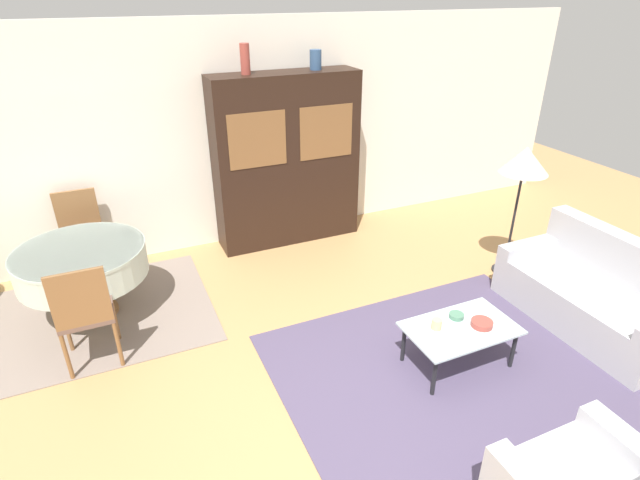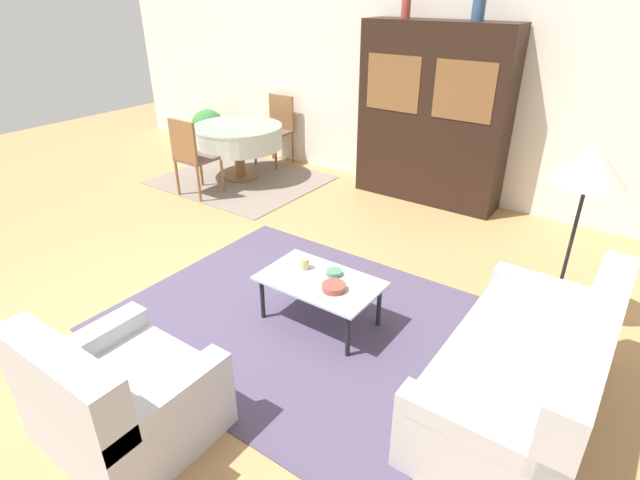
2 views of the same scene
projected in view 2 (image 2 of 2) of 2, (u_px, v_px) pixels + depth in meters
ground_plane at (192, 302)px, 4.33m from camera, size 14.00×14.00×0.00m
wall_back at (398, 82)px, 6.34m from camera, size 10.00×0.06×2.70m
area_rug at (300, 319)px, 4.09m from camera, size 2.82×2.35×0.01m
dining_rug at (241, 180)px, 7.00m from camera, size 2.12×1.80×0.01m
couch at (529, 375)px, 3.08m from camera, size 0.87×1.72×0.86m
armchair at (119, 399)px, 2.90m from camera, size 0.93×0.84×0.83m
coffee_table at (320, 284)px, 3.90m from camera, size 0.94×0.57×0.39m
display_cabinet at (432, 116)px, 5.95m from camera, size 1.79×0.47×2.11m
dining_table at (238, 137)px, 6.82m from camera, size 1.21×1.21×0.74m
dining_chair_near at (192, 153)px, 6.23m from camera, size 0.44×0.44×0.99m
dining_chair_far at (277, 126)px, 7.43m from camera, size 0.44×0.44×0.99m
floor_lamp at (590, 169)px, 3.46m from camera, size 0.51×0.51×1.49m
cup at (304, 263)px, 4.02m from camera, size 0.09×0.09×0.09m
bowl at (334, 287)px, 3.74m from camera, size 0.18×0.18×0.05m
bowl_small at (334, 273)px, 3.94m from camera, size 0.13×0.13×0.04m
vase_tall at (406, 3)px, 5.63m from camera, size 0.11×0.11×0.33m
vase_short at (479, 10)px, 5.21m from camera, size 0.14×0.14×0.22m
potted_plant at (208, 128)px, 8.06m from camera, size 0.54×0.54×0.68m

